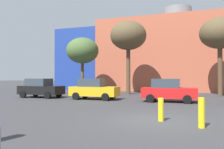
% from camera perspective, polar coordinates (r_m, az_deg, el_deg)
% --- Properties ---
extents(ground_plane, '(200.00, 200.00, 0.00)m').
position_cam_1_polar(ground_plane, '(10.29, 10.46, -11.21)').
color(ground_plane, '#38383A').
extents(building_backdrop, '(35.62, 10.34, 12.00)m').
position_cam_1_polar(building_backdrop, '(34.52, 16.19, 4.38)').
color(building_backdrop, '#B2563D').
rests_on(building_backdrop, ground_plane).
extents(parked_car_0, '(4.07, 2.00, 1.76)m').
position_cam_1_polar(parked_car_0, '(22.03, -17.56, -3.28)').
color(parked_car_0, black).
rests_on(parked_car_0, ground_plane).
extents(parked_car_1, '(4.06, 1.99, 1.76)m').
position_cam_1_polar(parked_car_1, '(19.34, -4.59, -3.68)').
color(parked_car_1, gold).
rests_on(parked_car_1, ground_plane).
extents(parked_car_2, '(4.07, 2.00, 1.76)m').
position_cam_1_polar(parked_car_2, '(17.82, 14.03, -3.91)').
color(parked_car_2, red).
rests_on(parked_car_2, ground_plane).
extents(bare_tree_0, '(4.01, 4.01, 8.13)m').
position_cam_1_polar(bare_tree_0, '(25.53, 4.13, 9.60)').
color(bare_tree_0, brown).
rests_on(bare_tree_0, ground_plane).
extents(bare_tree_1, '(3.89, 3.89, 6.65)m').
position_cam_1_polar(bare_tree_1, '(27.54, -7.46, 5.93)').
color(bare_tree_1, brown).
rests_on(bare_tree_1, ground_plane).
extents(bare_tree_2, '(3.91, 3.91, 7.86)m').
position_cam_1_polar(bare_tree_2, '(25.27, 25.56, 9.25)').
color(bare_tree_2, brown).
rests_on(bare_tree_2, ground_plane).
extents(bollard_yellow_0, '(0.24, 0.24, 0.99)m').
position_cam_1_polar(bollard_yellow_0, '(10.01, 12.24, -8.64)').
color(bollard_yellow_0, yellow).
rests_on(bollard_yellow_0, ground_plane).
extents(bollard_yellow_1, '(0.24, 0.24, 1.12)m').
position_cam_1_polar(bollard_yellow_1, '(9.12, 21.65, -8.95)').
color(bollard_yellow_1, yellow).
rests_on(bollard_yellow_1, ground_plane).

